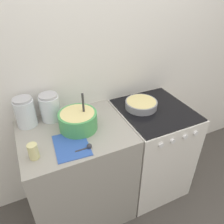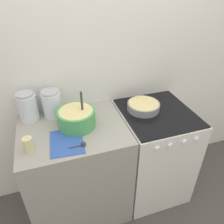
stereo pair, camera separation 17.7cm
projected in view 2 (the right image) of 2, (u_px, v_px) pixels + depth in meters
name	position (u px, v px, depth m)	size (l,w,h in m)	color
ground_plane	(132.00, 220.00, 2.03)	(12.00, 12.00, 0.00)	#4C4742
wall_back	(109.00, 72.00, 1.92)	(4.64, 0.05, 2.40)	white
countertop_cabinet	(77.00, 170.00, 1.93)	(0.82, 0.66, 0.93)	#9E998E
stove	(152.00, 152.00, 2.12)	(0.61, 0.68, 0.93)	white
mixing_bowl	(76.00, 117.00, 1.66)	(0.29, 0.29, 0.29)	#4CA559
baking_pan	(143.00, 106.00, 1.88)	(0.28, 0.28, 0.07)	gray
storage_jar_left	(28.00, 108.00, 1.73)	(0.15, 0.15, 0.23)	silver
storage_jar_middle	(52.00, 105.00, 1.78)	(0.16, 0.16, 0.22)	silver
tin_can	(28.00, 145.00, 1.44)	(0.06, 0.06, 0.11)	beige
recipe_page	(67.00, 142.00, 1.54)	(0.25, 0.31, 0.01)	#3359B2
measuring_spoon	(82.00, 145.00, 1.49)	(0.12, 0.04, 0.04)	#333338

